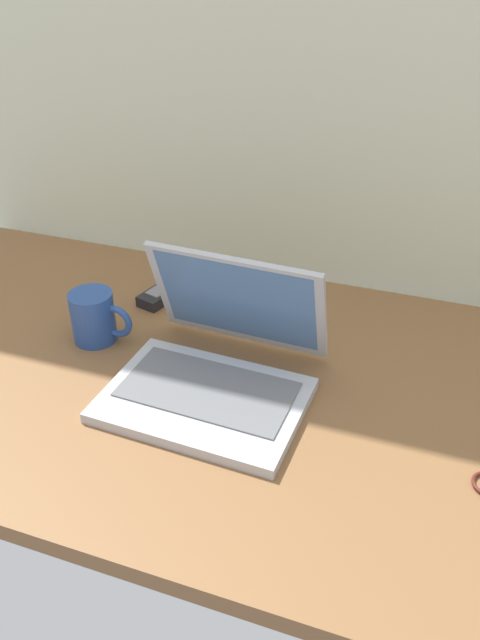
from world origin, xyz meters
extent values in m
cube|color=brown|center=(0.00, 0.00, 0.01)|extent=(1.60, 0.76, 0.03)
cube|color=#B2B5BA|center=(-0.07, -0.08, 0.04)|extent=(0.32, 0.23, 0.02)
cube|color=slate|center=(-0.07, -0.06, 0.05)|extent=(0.28, 0.15, 0.00)
cube|color=#B2B5BA|center=(-0.06, 0.07, 0.14)|extent=(0.30, 0.09, 0.19)
cube|color=#4C72A5|center=(-0.06, 0.06, 0.14)|extent=(0.27, 0.07, 0.17)
cylinder|color=#26478C|center=(-0.32, 0.03, 0.08)|extent=(0.08, 0.08, 0.09)
torus|color=#26478C|center=(-0.28, 0.03, 0.08)|extent=(0.06, 0.01, 0.06)
cylinder|color=brown|center=(-0.32, 0.03, 0.12)|extent=(0.07, 0.07, 0.00)
cube|color=black|center=(-0.26, 0.23, 0.04)|extent=(0.09, 0.17, 0.02)
cube|color=slate|center=(-0.26, 0.23, 0.05)|extent=(0.06, 0.12, 0.00)
camera|label=1|loc=(0.24, -0.78, 0.68)|focal=35.54mm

